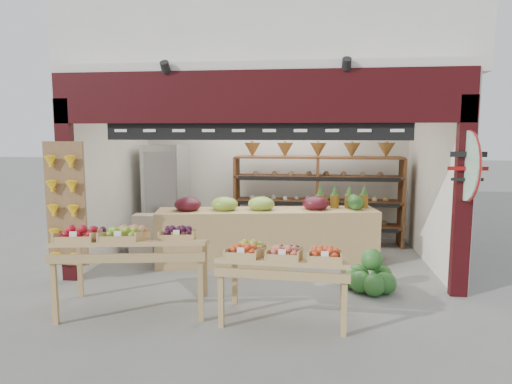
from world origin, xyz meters
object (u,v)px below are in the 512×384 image
object	(u,v)px
display_table_left	(125,240)
mid_counter	(266,234)
refrigerator	(167,193)
watermelon_pile	(369,277)
back_shelving	(318,182)
display_table_right	(285,257)
cardboard_stack	(157,238)

from	to	relation	value
display_table_left	mid_counter	bearing A→B (deg)	54.72
refrigerator	watermelon_pile	size ratio (longest dim) A/B	2.60
refrigerator	display_table_left	size ratio (longest dim) A/B	1.01
back_shelving	display_table_left	size ratio (longest dim) A/B	1.69
refrigerator	display_table_right	distance (m)	4.44
display_table_left	display_table_right	distance (m)	1.98
display_table_left	watermelon_pile	bearing A→B (deg)	18.26
refrigerator	display_table_left	world-z (taller)	refrigerator
watermelon_pile	display_table_right	bearing A→B (deg)	-134.56
back_shelving	mid_counter	distance (m)	1.84
mid_counter	watermelon_pile	xyz separation A→B (m)	(1.54, -1.15, -0.30)
cardboard_stack	mid_counter	xyz separation A→B (m)	(2.07, -0.50, 0.24)
refrigerator	display_table_left	distance (m)	3.55
cardboard_stack	display_table_left	distance (m)	2.79
watermelon_pile	back_shelving	bearing A→B (deg)	104.96
display_table_right	mid_counter	bearing A→B (deg)	101.05
refrigerator	watermelon_pile	xyz separation A→B (m)	(3.68, -2.48, -0.77)
back_shelving	watermelon_pile	distance (m)	2.89
back_shelving	watermelon_pile	xyz separation A→B (m)	(0.70, -2.61, -1.02)
mid_counter	back_shelving	bearing A→B (deg)	59.93
mid_counter	display_table_right	world-z (taller)	mid_counter
watermelon_pile	display_table_left	bearing A→B (deg)	-161.74
refrigerator	mid_counter	xyz separation A→B (m)	(2.14, -1.34, -0.47)
display_table_right	cardboard_stack	bearing A→B (deg)	132.24
display_table_left	display_table_right	size ratio (longest dim) A/B	1.27
refrigerator	display_table_left	bearing A→B (deg)	-75.86
watermelon_pile	cardboard_stack	bearing A→B (deg)	155.47
refrigerator	cardboard_stack	xyz separation A→B (m)	(0.07, -0.83, -0.71)
refrigerator	back_shelving	bearing A→B (deg)	6.62
cardboard_stack	mid_counter	distance (m)	2.15
back_shelving	display_table_left	xyz separation A→B (m)	(-2.37, -3.62, -0.34)
mid_counter	watermelon_pile	size ratio (longest dim) A/B	4.97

